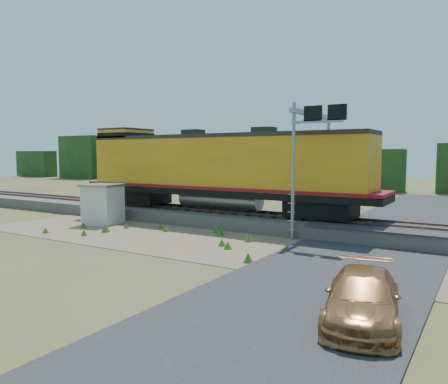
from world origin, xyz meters
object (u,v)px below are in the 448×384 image
Objects in this scene: shed at (103,204)px; car at (362,297)px; locomotive at (216,168)px; signal_gantry at (315,139)px.

shed is 20.33m from car.
locomotive reaches higher than shed.
locomotive is 7.24m from signal_gantry.
signal_gantry reaches higher than shed.
car is at bearing -64.00° from signal_gantry.
signal_gantry is (6.99, -0.67, 1.75)m from locomotive.
shed is 0.36× the size of signal_gantry.
locomotive is 7.73m from shed.
shed is 14.08m from signal_gantry.
shed is 0.56× the size of car.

